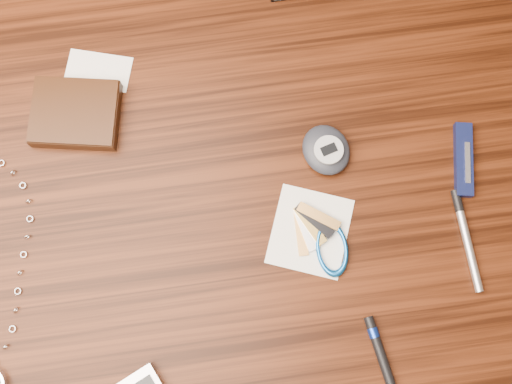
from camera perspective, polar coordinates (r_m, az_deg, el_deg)
ground at (r=1.53m, az=-2.85°, el=-7.15°), size 3.80×3.80×0.00m
desk at (r=0.89m, az=-4.89°, el=-3.19°), size 1.00×0.70×0.75m
wallet_and_card at (r=0.84m, az=-15.72°, el=6.82°), size 0.14×0.15×0.02m
pedometer at (r=0.79m, az=6.26°, el=3.74°), size 0.07×0.08×0.03m
notepad_keys at (r=0.78m, az=5.80°, el=-4.17°), size 0.12×0.13×0.01m
pocket_knife at (r=0.83m, az=17.96°, el=2.74°), size 0.04×0.10×0.01m
silver_pen at (r=0.81m, az=18.08°, el=-3.41°), size 0.01×0.13×0.01m
black_blue_pen at (r=0.78m, az=10.91°, el=-13.65°), size 0.02×0.09×0.01m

